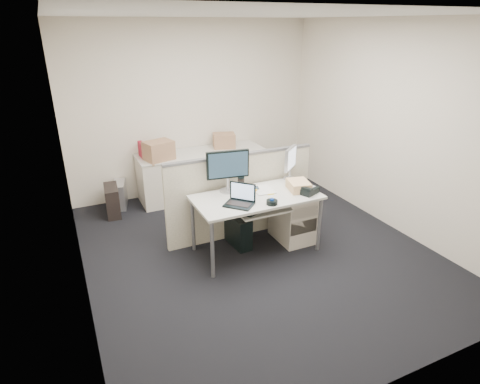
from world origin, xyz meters
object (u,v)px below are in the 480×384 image
laptop (239,196)px  monitor_main (228,171)px  desk (257,201)px  desk_phone (308,190)px

laptop → monitor_main: bearing=129.9°
desk → desk_phone: (0.60, -0.18, 0.10)m
desk → laptop: (-0.30, -0.15, 0.18)m
desk → desk_phone: bearing=-16.7°
desk → desk_phone: desk_phone is taller
laptop → desk_phone: laptop is taller
desk → monitor_main: (-0.25, 0.27, 0.32)m
desk → laptop: bearing=-153.5°
laptop → desk_phone: (0.90, -0.03, -0.08)m
desk → monitor_main: monitor_main is taller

